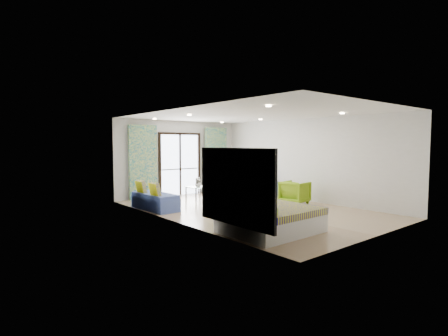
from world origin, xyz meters
TOP-DOWN VIEW (x-y plane):
  - floor at (0.00, 0.00)m, footprint 5.00×7.50m
  - ceiling at (0.00, 0.00)m, footprint 5.00×7.50m
  - wall_back at (0.00, 3.75)m, footprint 5.00×0.01m
  - wall_front at (0.00, -3.75)m, footprint 5.00×0.01m
  - wall_left at (-2.50, 0.00)m, footprint 0.01×7.50m
  - wall_right at (2.50, 0.00)m, footprint 0.01×7.50m
  - balcony_door at (0.00, 3.72)m, footprint 1.76×0.08m
  - balcony_rail at (0.00, 3.73)m, footprint 1.52×0.03m
  - curtain_left at (-1.55, 3.57)m, footprint 1.00×0.10m
  - curtain_right at (1.55, 3.57)m, footprint 1.00×0.10m
  - downlight_a at (-1.40, -2.00)m, footprint 0.12×0.12m
  - downlight_b at (1.40, -2.00)m, footprint 0.12×0.12m
  - downlight_c at (-1.40, 1.00)m, footprint 0.12×0.12m
  - downlight_d at (1.40, 1.00)m, footprint 0.12×0.12m
  - downlight_e at (-1.40, 3.00)m, footprint 0.12×0.12m
  - downlight_f at (1.40, 3.00)m, footprint 0.12×0.12m
  - headboard at (-2.46, -2.14)m, footprint 0.06×2.10m
  - switch_plate at (-2.47, -0.89)m, footprint 0.02×0.10m
  - bed at (-1.48, -2.14)m, footprint 1.90×1.55m
  - daybed_left at (-2.11, 1.74)m, footprint 0.71×1.68m
  - daybed_right at (2.12, 2.10)m, footprint 0.84×2.00m
  - coffee_table at (-0.15, 2.39)m, footprint 0.67×0.67m
  - vase at (-0.17, 2.34)m, footprint 0.28×0.29m
  - armchair at (1.76, -0.18)m, footprint 0.82×0.86m

SIDE VIEW (x-z plane):
  - floor at x=0.00m, z-range -0.01..0.01m
  - daybed_left at x=-2.11m, z-range -0.15..0.66m
  - bed at x=-1.48m, z-range -0.05..0.60m
  - daybed_right at x=2.12m, z-range -0.18..0.79m
  - coffee_table at x=-0.15m, z-range 0.01..0.77m
  - armchair at x=1.76m, z-range 0.00..0.78m
  - vase at x=-0.17m, z-range 0.44..0.65m
  - balcony_rail at x=0.00m, z-range 0.93..0.97m
  - headboard at x=-2.46m, z-range 0.30..1.80m
  - switch_plate at x=-2.47m, z-range 1.00..1.10m
  - curtain_left at x=-1.55m, z-range 0.00..2.50m
  - curtain_right at x=1.55m, z-range 0.00..2.50m
  - balcony_door at x=0.00m, z-range 0.12..2.40m
  - wall_back at x=0.00m, z-range 0.00..2.70m
  - wall_front at x=0.00m, z-range 0.00..2.70m
  - wall_left at x=-2.50m, z-range 0.00..2.70m
  - wall_right at x=2.50m, z-range 0.00..2.70m
  - downlight_a at x=-1.40m, z-range 2.66..2.68m
  - downlight_b at x=1.40m, z-range 2.66..2.68m
  - downlight_c at x=-1.40m, z-range 2.66..2.68m
  - downlight_d at x=1.40m, z-range 2.66..2.68m
  - downlight_e at x=-1.40m, z-range 2.66..2.68m
  - downlight_f at x=1.40m, z-range 2.66..2.68m
  - ceiling at x=0.00m, z-range 2.70..2.71m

